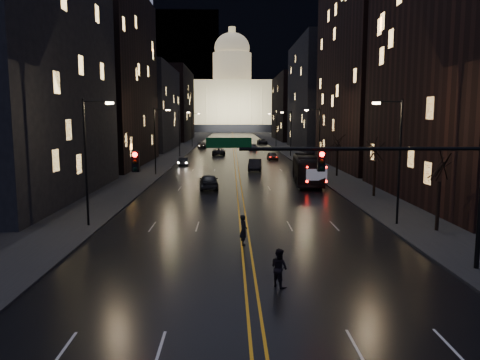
{
  "coord_description": "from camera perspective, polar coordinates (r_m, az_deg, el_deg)",
  "views": [
    {
      "loc": [
        -0.91,
        -22.58,
        7.71
      ],
      "look_at": [
        -0.25,
        10.41,
        3.3
      ],
      "focal_mm": 35.0,
      "sensor_mm": 36.0,
      "label": 1
    }
  ],
  "objects": [
    {
      "name": "receding_car_c",
      "position": [
        111.97,
        1.6,
        4.03
      ],
      "size": [
        2.56,
        5.13,
        1.43
      ],
      "primitive_type": "imported",
      "rotation": [
        0.0,
        0.0,
        -0.11
      ],
      "color": "black",
      "rests_on": "ground"
    },
    {
      "name": "oncoming_car_c",
      "position": [
        96.61,
        -2.59,
        3.48
      ],
      "size": [
        2.74,
        5.57,
        1.52
      ],
      "primitive_type": "imported",
      "rotation": [
        0.0,
        0.0,
        3.1
      ],
      "color": "black",
      "rests_on": "ground"
    },
    {
      "name": "tree_right_far",
      "position": [
        62.24,
        11.81,
        4.52
      ],
      "size": [
        2.4,
        2.4,
        6.65
      ],
      "color": "black",
      "rests_on": "ground"
    },
    {
      "name": "streetlamp_left_near",
      "position": [
        34.16,
        -18.02,
        2.84
      ],
      "size": [
        2.13,
        0.25,
        9.0
      ],
      "color": "black",
      "rests_on": "ground"
    },
    {
      "name": "building_right_dist",
      "position": [
        164.09,
        6.61,
        8.71
      ],
      "size": [
        12.0,
        40.0,
        22.0
      ],
      "primitive_type": "cube",
      "color": "black",
      "rests_on": "ground"
    },
    {
      "name": "streetlamp_left_mid",
      "position": [
        63.42,
        -10.17,
        5.12
      ],
      "size": [
        2.13,
        0.25,
        9.0
      ],
      "color": "black",
      "rests_on": "ground"
    },
    {
      "name": "receding_car_b",
      "position": [
        85.39,
        3.97,
        2.93
      ],
      "size": [
        1.99,
        4.53,
        1.52
      ],
      "primitive_type": "imported",
      "rotation": [
        0.0,
        0.0,
        0.04
      ],
      "color": "black",
      "rests_on": "ground"
    },
    {
      "name": "streetlamp_left_far",
      "position": [
        93.15,
        -7.29,
        5.94
      ],
      "size": [
        2.13,
        0.25,
        9.0
      ],
      "color": "black",
      "rests_on": "ground"
    },
    {
      "name": "pedestrian_b",
      "position": [
        21.79,
        4.8,
        -10.6
      ],
      "size": [
        0.92,
        0.99,
        1.81
      ],
      "primitive_type": "imported",
      "rotation": [
        0.0,
        0.0,
        2.23
      ],
      "color": "black",
      "rests_on": "ground"
    },
    {
      "name": "road",
      "position": [
        152.78,
        -0.8,
        4.72
      ],
      "size": [
        20.0,
        320.0,
        0.02
      ],
      "primitive_type": "cube",
      "color": "black",
      "rests_on": "ground"
    },
    {
      "name": "receding_car_d",
      "position": [
        137.5,
        2.72,
        4.71
      ],
      "size": [
        2.95,
        5.67,
        1.53
      ],
      "primitive_type": "imported",
      "rotation": [
        0.0,
        0.0,
        0.08
      ],
      "color": "black",
      "rests_on": "ground"
    },
    {
      "name": "capitol",
      "position": [
        272.75,
        -0.96,
        9.6
      ],
      "size": [
        90.0,
        50.0,
        58.5
      ],
      "color": "black",
      "rests_on": "ground"
    },
    {
      "name": "receding_car_a",
      "position": [
        68.29,
        1.84,
        1.85
      ],
      "size": [
        2.29,
        5.37,
        1.72
      ],
      "primitive_type": "imported",
      "rotation": [
        0.0,
        0.0,
        -0.09
      ],
      "color": "black",
      "rests_on": "ground"
    },
    {
      "name": "building_right_tall",
      "position": [
        76.65,
        16.1,
        15.79
      ],
      "size": [
        12.0,
        30.0,
        38.0
      ],
      "primitive_type": "cube",
      "color": "black",
      "rests_on": "ground"
    },
    {
      "name": "tree_right_near",
      "position": [
        33.75,
        23.21,
        1.59
      ],
      "size": [
        2.4,
        2.4,
        6.65
      ],
      "color": "black",
      "rests_on": "ground"
    },
    {
      "name": "building_right_near",
      "position": [
        48.08,
        26.59,
        11.95
      ],
      "size": [
        12.0,
        26.0,
        24.0
      ],
      "primitive_type": "cube",
      "color": "black",
      "rests_on": "ground"
    },
    {
      "name": "oncoming_car_a",
      "position": [
        50.74,
        -3.81,
        -0.18
      ],
      "size": [
        2.34,
        5.07,
        1.68
      ],
      "primitive_type": "imported",
      "rotation": [
        0.0,
        0.0,
        3.22
      ],
      "color": "black",
      "rests_on": "ground"
    },
    {
      "name": "mountain_ridge",
      "position": [
        408.69,
        4.79,
        15.64
      ],
      "size": [
        520.0,
        60.0,
        130.0
      ],
      "primitive_type": "cube",
      "color": "black",
      "rests_on": "ground"
    },
    {
      "name": "bus",
      "position": [
        55.21,
        8.21,
        1.27
      ],
      "size": [
        3.83,
        12.29,
        3.37
      ],
      "primitive_type": "imported",
      "rotation": [
        0.0,
        0.0,
        -0.08
      ],
      "color": "black",
      "rests_on": "ground"
    },
    {
      "name": "sidewalk_left",
      "position": [
        153.33,
        -6.06,
        4.72
      ],
      "size": [
        8.0,
        320.0,
        0.16
      ],
      "primitive_type": "cube",
      "color": "black",
      "rests_on": "ground"
    },
    {
      "name": "building_left_mid",
      "position": [
        79.42,
        -16.15,
        11.86
      ],
      "size": [
        12.0,
        30.0,
        28.0
      ],
      "primitive_type": "cube",
      "color": "black",
      "rests_on": "ground"
    },
    {
      "name": "traffic_signal",
      "position": [
        23.73,
        15.56,
        1.03
      ],
      "size": [
        17.29,
        0.45,
        7.0
      ],
      "color": "black",
      "rests_on": "ground"
    },
    {
      "name": "building_left_near",
      "position": [
        49.01,
        -25.82,
        10.72
      ],
      "size": [
        12.0,
        28.0,
        22.0
      ],
      "primitive_type": "cube",
      "color": "black",
      "rests_on": "ground"
    },
    {
      "name": "building_left_far",
      "position": [
        116.35,
        -11.21,
        8.6
      ],
      "size": [
        12.0,
        34.0,
        20.0
      ],
      "primitive_type": "cube",
      "color": "black",
      "rests_on": "ground"
    },
    {
      "name": "tree_right_mid",
      "position": [
        46.81,
        16.18,
        3.42
      ],
      "size": [
        2.4,
        2.4,
        6.65
      ],
      "color": "black",
      "rests_on": "ground"
    },
    {
      "name": "sidewalk_right",
      "position": [
        153.5,
        4.45,
        4.74
      ],
      "size": [
        8.0,
        320.0,
        0.16
      ],
      "primitive_type": "cube",
      "color": "black",
      "rests_on": "ground"
    },
    {
      "name": "streetlamp_right_far",
      "position": [
        93.36,
        6.1,
        5.96
      ],
      "size": [
        2.13,
        0.25,
        9.0
      ],
      "color": "black",
      "rests_on": "ground"
    },
    {
      "name": "oncoming_car_b",
      "position": [
        75.85,
        -6.89,
        2.25
      ],
      "size": [
        1.71,
        4.28,
        1.38
      ],
      "primitive_type": "imported",
      "rotation": [
        0.0,
        0.0,
        3.2
      ],
      "color": "black",
      "rests_on": "ground"
    },
    {
      "name": "building_left_dist",
      "position": [
        163.88,
        -8.29,
        9.03
      ],
      "size": [
        12.0,
        40.0,
        24.0
      ],
      "primitive_type": "cube",
      "color": "black",
      "rests_on": "ground"
    },
    {
      "name": "streetlamp_right_dist",
      "position": [
        123.17,
        4.35,
        6.37
      ],
      "size": [
        2.13,
        0.25,
        9.0
      ],
      "color": "black",
      "rests_on": "ground"
    },
    {
      "name": "streetlamp_right_mid",
      "position": [
        63.72,
        9.5,
        5.15
      ],
      "size": [
        2.13,
        0.25,
        9.0
      ],
      "color": "black",
      "rests_on": "ground"
    },
    {
      "name": "oncoming_car_d",
      "position": [
        119.93,
        -4.64,
        4.29
      ],
      "size": [
        2.49,
        5.67,
        1.62
      ],
      "primitive_type": "imported",
      "rotation": [
        0.0,
        0.0,
        3.18
      ],
      "color": "black",
      "rests_on": "ground"
    },
    {
      "name": "pedestrian_a",
      "position": [
        28.41,
        0.44,
        -6.14
      ],
      "size": [
        0.51,
        0.73,
        1.9
      ],
      "primitive_type": "imported",
      "rotation": [
        0.0,
        0.0,
        1.66
      ],
      "color": "black",
      "rests_on": "ground"
    },
    {
      "name": "streetlamp_left_dist",
      "position": [
        123.01,
        -5.8,
        6.35
      ],
      "size": [
        2.13,
        0.25,
        9.0
      ],
      "color": "black",
      "rests_on": "ground"
    },
    {
      "name": "center_line",
      "position": [
        152.78,
        -0.8,
        4.73
      ],
      "size": [
        0.62,
        320.0,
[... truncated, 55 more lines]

